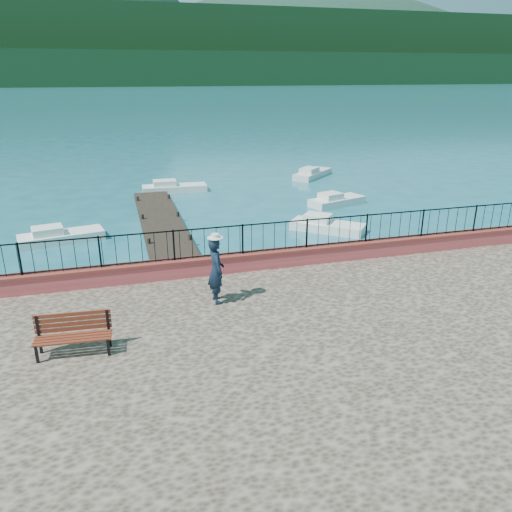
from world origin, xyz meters
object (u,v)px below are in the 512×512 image
park_bench (74,342)px  boat_2 (337,198)px  boat_1 (328,223)px  boat_5 (313,172)px  person (216,270)px  boat_0 (61,233)px  boat_4 (174,186)px

park_bench → boat_2: 20.43m
boat_1 → boat_5: same height
person → boat_0: (-5.05, 10.67, -1.74)m
person → boat_4: 19.57m
boat_1 → boat_4: bearing=160.1°
park_bench → boat_0: size_ratio=0.47×
boat_1 → boat_2: (2.57, 4.54, 0.00)m
boat_2 → person: bearing=-143.9°
person → boat_0: bearing=21.8°
person → boat_5: size_ratio=0.46×
boat_0 → boat_4: 10.80m
boat_0 → boat_5: size_ratio=0.90×
person → boat_2: size_ratio=0.56×
person → boat_5: bearing=-32.1°
boat_4 → park_bench: bearing=-100.8°
park_bench → person: (3.71, 1.83, 0.66)m
boat_1 → boat_2: same height
person → boat_0: person is taller
boat_0 → boat_2: same height
boat_5 → park_bench: bearing=-166.0°
boat_4 → boat_5: (10.45, 2.03, 0.00)m
boat_1 → boat_2: 5.22m
boat_5 → person: bearing=-161.1°
boat_1 → boat_0: bearing=-148.1°
boat_0 → boat_4: size_ratio=0.90×
person → boat_4: person is taller
park_bench → boat_0: 12.61m
boat_2 → boat_5: same height
boat_0 → boat_1: 12.51m
boat_1 → boat_5: (4.35, 12.66, 0.00)m
boat_0 → boat_5: same height
park_bench → boat_4: park_bench is taller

